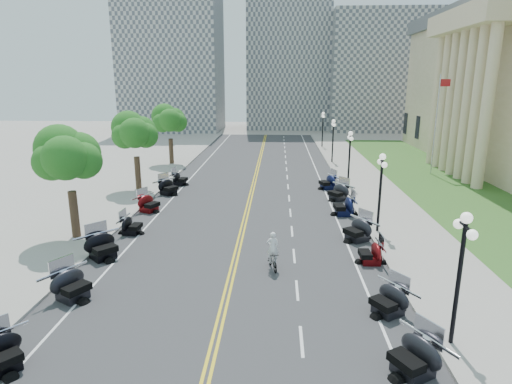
{
  "coord_description": "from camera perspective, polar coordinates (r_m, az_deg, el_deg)",
  "views": [
    {
      "loc": [
        2.23,
        -22.02,
        9.35
      ],
      "look_at": [
        0.77,
        6.24,
        2.0
      ],
      "focal_mm": 30.0,
      "sensor_mm": 36.0,
      "label": 1
    }
  ],
  "objects": [
    {
      "name": "lane_dash_15",
      "position": [
        58.77,
        3.89,
        5.39
      ],
      "size": [
        0.12,
        2.0,
        0.0
      ],
      "primitive_type": "cube",
      "color": "white",
      "rests_on": "road"
    },
    {
      "name": "motorcycle_n_9",
      "position": [
        38.62,
        9.55,
        1.43
      ],
      "size": [
        2.59,
        2.59,
        1.42
      ],
      "primitive_type": null,
      "rotation": [
        0.0,
        0.0,
        -1.23
      ],
      "color": "black",
      "rests_on": "road"
    },
    {
      "name": "lane_dash_12",
      "position": [
        46.96,
        4.1,
        3.05
      ],
      "size": [
        0.12,
        2.0,
        0.0
      ],
      "primitive_type": "cube",
      "color": "white",
      "rests_on": "road"
    },
    {
      "name": "distant_block_c",
      "position": [
        89.25,
        16.34,
        15.06
      ],
      "size": [
        20.0,
        14.0,
        22.0
      ],
      "primitive_type": "cube",
      "color": "gray",
      "rests_on": "ground"
    },
    {
      "name": "motorcycle_s_6",
      "position": [
        28.04,
        -16.3,
        -4.16
      ],
      "size": [
        1.92,
        1.92,
        1.26
      ],
      "primitive_type": null,
      "rotation": [
        0.0,
        0.0,
        1.5
      ],
      "color": "black",
      "rests_on": "road"
    },
    {
      "name": "centerline_yellow_a",
      "position": [
        33.43,
        -1.19,
        -1.66
      ],
      "size": [
        0.12,
        90.0,
        0.0
      ],
      "primitive_type": "cube",
      "color": "yellow",
      "rests_on": "road"
    },
    {
      "name": "street_lamp_4",
      "position": [
        50.87,
        10.2,
        6.71
      ],
      "size": [
        0.5,
        1.2,
        4.9
      ],
      "primitive_type": null,
      "color": "black",
      "rests_on": "sidewalk_north"
    },
    {
      "name": "motorcycle_n_3",
      "position": [
        15.74,
        20.32,
        -19.68
      ],
      "size": [
        2.85,
        2.85,
        1.45
      ],
      "primitive_type": null,
      "rotation": [
        0.0,
        0.0,
        -1.04
      ],
      "color": "black",
      "rests_on": "road"
    },
    {
      "name": "motorcycle_s_8",
      "position": [
        36.93,
        -11.61,
        0.75
      ],
      "size": [
        2.89,
        2.89,
        1.46
      ],
      "primitive_type": null,
      "rotation": [
        0.0,
        0.0,
        0.97
      ],
      "color": "black",
      "rests_on": "road"
    },
    {
      "name": "sidewalk_south",
      "position": [
        35.68,
        -18.06,
        -1.24
      ],
      "size": [
        5.0,
        90.0,
        0.15
      ],
      "primitive_type": "cube",
      "color": "#9E9991",
      "rests_on": "ground"
    },
    {
      "name": "distant_block_a",
      "position": [
        86.49,
        -11.03,
        16.73
      ],
      "size": [
        18.0,
        14.0,
        26.0
      ],
      "primitive_type": "cube",
      "color": "gray",
      "rests_on": "ground"
    },
    {
      "name": "centerline_yellow_b",
      "position": [
        33.42,
        -0.78,
        -1.67
      ],
      "size": [
        0.12,
        90.0,
        0.0
      ],
      "primitive_type": "cube",
      "color": "yellow",
      "rests_on": "road"
    },
    {
      "name": "motorcycle_n_6",
      "position": [
        26.5,
        13.37,
        -4.81
      ],
      "size": [
        2.94,
        2.94,
        1.49
      ],
      "primitive_type": null,
      "rotation": [
        0.0,
        0.0,
        -0.98
      ],
      "color": "black",
      "rests_on": "road"
    },
    {
      "name": "motorcycle_s_9",
      "position": [
        40.14,
        -10.15,
        1.85
      ],
      "size": [
        2.21,
        2.21,
        1.35
      ],
      "primitive_type": null,
      "rotation": [
        0.0,
        0.0,
        1.41
      ],
      "color": "black",
      "rests_on": "road"
    },
    {
      "name": "flagpole",
      "position": [
        46.96,
        22.82,
        8.12
      ],
      "size": [
        1.1,
        0.2,
        10.0
      ],
      "primitive_type": null,
      "color": "silver",
      "rests_on": "ground"
    },
    {
      "name": "lane_dash_10",
      "position": [
        39.16,
        4.3,
        0.72
      ],
      "size": [
        0.12,
        2.0,
        0.0
      ],
      "primitive_type": "cube",
      "color": "white",
      "rests_on": "road"
    },
    {
      "name": "lane_dash_9",
      "position": [
        35.29,
        4.43,
        -0.83
      ],
      "size": [
        0.12,
        2.0,
        0.0
      ],
      "primitive_type": "cube",
      "color": "white",
      "rests_on": "road"
    },
    {
      "name": "motorcycle_n_8",
      "position": [
        35.12,
        10.93,
        0.1
      ],
      "size": [
        2.97,
        2.97,
        1.48
      ],
      "primitive_type": null,
      "rotation": [
        0.0,
        0.0,
        -0.91
      ],
      "color": "black",
      "rests_on": "road"
    },
    {
      "name": "motorcycle_n_4",
      "position": [
        18.9,
        17.27,
        -13.44
      ],
      "size": [
        2.71,
        2.71,
        1.37
      ],
      "primitive_type": null,
      "rotation": [
        0.0,
        0.0,
        -0.98
      ],
      "color": "black",
      "rests_on": "road"
    },
    {
      "name": "motorcycle_n_5",
      "position": [
        23.51,
        15.06,
        -7.71
      ],
      "size": [
        1.9,
        1.9,
        1.28
      ],
      "primitive_type": null,
      "rotation": [
        0.0,
        0.0,
        -1.54
      ],
      "color": "#590A0C",
      "rests_on": "road"
    },
    {
      "name": "street_lamp_1",
      "position": [
        16.81,
        25.39,
        -10.62
      ],
      "size": [
        0.5,
        1.2,
        4.9
      ],
      "primitive_type": null,
      "color": "black",
      "rests_on": "sidewalk_north"
    },
    {
      "name": "tree_4",
      "position": [
        49.76,
        -11.42,
        8.97
      ],
      "size": [
        4.8,
        4.8,
        9.2
      ],
      "primitive_type": null,
      "color": "#235619",
      "rests_on": "sidewalk_south"
    },
    {
      "name": "bicycle",
      "position": [
        22.1,
        2.23,
        -9.12
      ],
      "size": [
        0.86,
        1.65,
        0.95
      ],
      "primitive_type": "imported",
      "rotation": [
        0.0,
        0.0,
        0.27
      ],
      "color": "#A51414",
      "rests_on": "road"
    },
    {
      "name": "cyclist_rider",
      "position": [
        21.61,
        2.26,
        -5.93
      ],
      "size": [
        0.61,
        0.4,
        1.67
      ],
      "primitive_type": "imported",
      "rotation": [
        0.0,
        0.0,
        3.14
      ],
      "color": "silver",
      "rests_on": "bicycle"
    },
    {
      "name": "lane_dash_4",
      "position": [
        16.87,
        6.09,
        -19.14
      ],
      "size": [
        0.12,
        2.0,
        0.0
      ],
      "primitive_type": "cube",
      "color": "white",
      "rests_on": "road"
    },
    {
      "name": "lane_dash_5",
      "position": [
        20.31,
        5.5,
        -12.88
      ],
      "size": [
        0.12,
        2.0,
        0.0
      ],
      "primitive_type": "cube",
      "color": "white",
      "rests_on": "road"
    },
    {
      "name": "street_lamp_3",
      "position": [
        39.13,
        12.32,
        4.29
      ],
      "size": [
        0.5,
        1.2,
        4.9
      ],
      "primitive_type": null,
      "color": "black",
      "rests_on": "sidewalk_north"
    },
    {
      "name": "sidewalk_north",
      "position": [
        34.34,
        16.79,
        -1.75
      ],
      "size": [
        5.0,
        90.0,
        0.15
      ],
      "primitive_type": "cube",
      "color": "#9E9991",
      "rests_on": "ground"
    },
    {
      "name": "lane_dash_7",
      "position": [
        27.66,
        4.82,
        -5.23
      ],
      "size": [
        0.12,
        2.0,
        0.0
      ],
      "primitive_type": "cube",
      "color": "white",
      "rests_on": "road"
    },
    {
      "name": "lane_dash_6",
      "position": [
        23.93,
        5.1,
        -8.47
      ],
      "size": [
        0.12,
        2.0,
        0.0
      ],
      "primitive_type": "cube",
      "color": "white",
      "rests_on": "road"
    },
    {
      "name": "distant_block_b",
      "position": [
        90.21,
        4.3,
        18.11
      ],
      "size": [
        16.0,
        12.0,
        30.0
      ],
      "primitive_type": "cube",
      "color": "gray",
      "rests_on": "ground"
    },
    {
      "name": "motorcycle_s_5",
      "position": [
        24.69,
        -19.82,
        -6.67
      ],
      "size": [
        3.13,
        3.13,
        1.55
      ],
      "primitive_type": null,
      "rotation": [
        0.0,
        0.0,
        0.82
      ],
      "color": "black",
      "rests_on": "road"
    },
    {
      "name": "tree_3",
      "position": [
        38.31,
        -15.8,
        7.12
      ],
      "size": [
        4.8,
        4.8,
        9.2
      ],
      "primitive_type": null,
      "color": "#235619",
      "rests_on": "sidewalk_south"
    },
    {
      "name": "lane_dash_14",
      "position": [
        54.83,
        3.95,
        4.72
      ],
      "size": [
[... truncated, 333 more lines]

